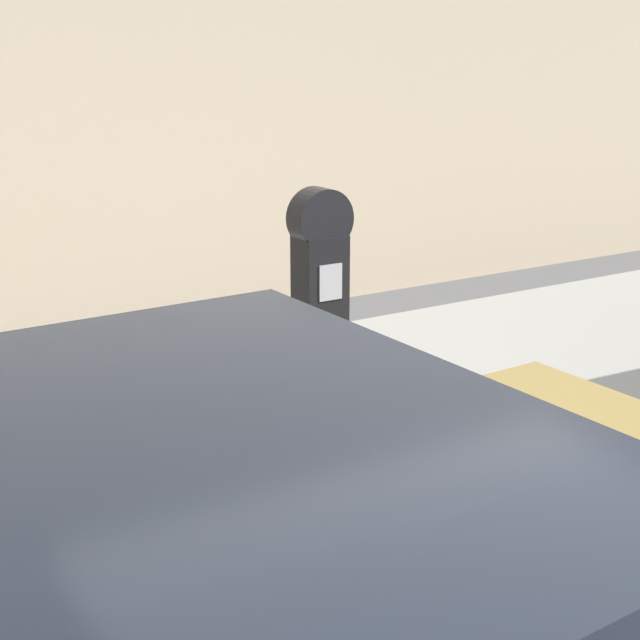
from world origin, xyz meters
name	(u,v)px	position (x,y,z in m)	size (l,w,h in m)	color
sidewalk	(238,442)	(0.00, 2.20, 0.07)	(24.00, 2.80, 0.13)	#ADAAA3
parking_meter	(320,294)	(-0.25, 0.95, 1.20)	(0.22, 0.14, 1.46)	slate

